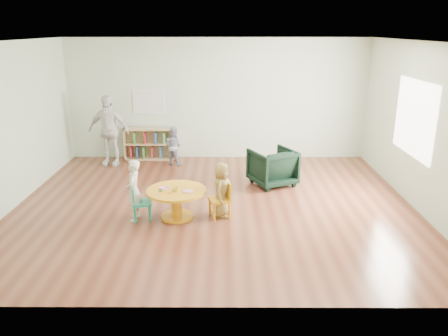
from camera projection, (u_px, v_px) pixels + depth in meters
name	position (u px, v px, depth m)	size (l,w,h in m)	color
room	(214.00, 98.00, 7.20)	(7.10, 7.00, 2.80)	brown
activity_table	(177.00, 198.00, 7.16)	(0.98, 0.98, 0.53)	orange
kid_chair_left	(139.00, 202.00, 7.10)	(0.37, 0.37, 0.57)	#1B9473
kid_chair_right	(222.00, 198.00, 7.19)	(0.41, 0.41, 0.61)	orange
bookshelf	(150.00, 144.00, 10.39)	(1.20, 0.30, 0.75)	tan
alphabet_poster	(149.00, 102.00, 10.21)	(0.74, 0.01, 0.54)	white
armchair	(272.00, 167.00, 8.66)	(0.78, 0.80, 0.73)	black
child_left	(134.00, 190.00, 7.02)	(0.37, 0.24, 1.02)	silver
child_right	(221.00, 190.00, 7.18)	(0.45, 0.29, 0.92)	yellow
toddler	(173.00, 146.00, 9.92)	(0.43, 0.33, 0.88)	#1B1F45
adult_caretaker	(109.00, 130.00, 9.81)	(0.94, 0.39, 1.60)	white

